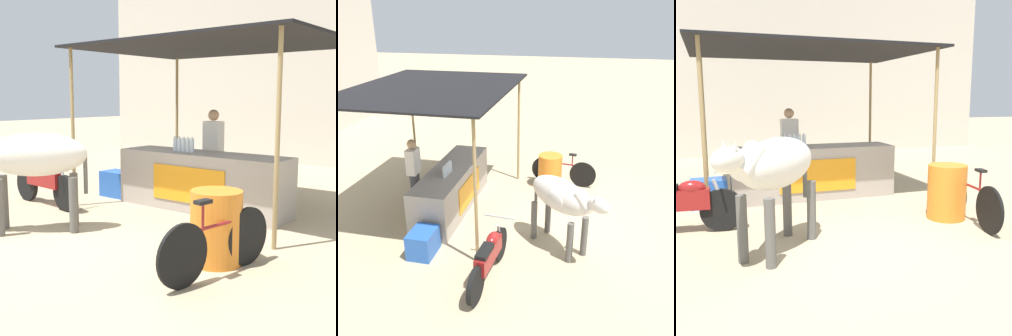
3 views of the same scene
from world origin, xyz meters
TOP-DOWN VIEW (x-y plane):
  - ground_plane at (0.00, 0.00)m, footprint 60.00×60.00m
  - stall_counter at (0.00, 2.20)m, footprint 3.00×0.82m
  - stall_awning at (0.00, 2.50)m, footprint 4.20×3.20m
  - water_bottle_row at (-0.35, 2.15)m, footprint 0.43×0.07m
  - vendor_behind_counter at (-0.28, 2.95)m, footprint 0.34×0.22m
  - cooler_box at (-1.86, 2.10)m, footprint 0.60×0.44m
  - water_barrel at (1.60, 0.19)m, footprint 0.59×0.59m
  - cow at (-1.11, -0.32)m, footprint 1.48×1.61m
  - motorcycle_parked at (-2.27, 0.74)m, footprint 1.80×0.55m
  - bicycle_leaning at (1.82, -0.13)m, footprint 0.30×1.65m

SIDE VIEW (x-z plane):
  - ground_plane at x=0.00m, z-range 0.00..0.00m
  - cooler_box at x=-1.86m, z-range 0.00..0.48m
  - bicycle_leaning at x=1.82m, z-range -0.08..0.77m
  - water_barrel at x=1.60m, z-range 0.00..0.84m
  - motorcycle_parked at x=-2.27m, z-range -0.02..0.88m
  - stall_counter at x=0.00m, z-range 0.00..0.96m
  - vendor_behind_counter at x=-0.28m, z-range 0.02..1.67m
  - cow at x=-1.11m, z-range 0.32..1.75m
  - water_bottle_row at x=-0.35m, z-range 0.95..1.20m
  - stall_awning at x=0.00m, z-range 1.25..3.97m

